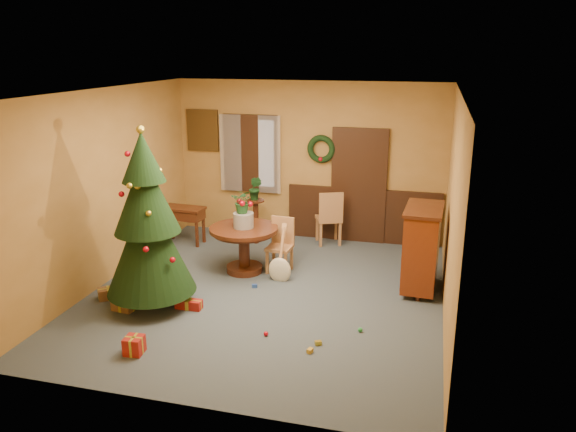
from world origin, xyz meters
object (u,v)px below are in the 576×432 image
(writing_desk, at_px, (184,216))
(christmas_tree, at_px, (148,224))
(chair_near, at_px, (281,243))
(dining_table, at_px, (244,241))
(sideboard, at_px, (422,246))

(writing_desk, bearing_deg, christmas_tree, -74.93)
(writing_desk, bearing_deg, chair_near, -21.81)
(dining_table, relative_size, sideboard, 0.85)
(christmas_tree, bearing_deg, writing_desk, 105.07)
(chair_near, xyz_separation_m, christmas_tree, (-1.39, -1.69, 0.72))
(sideboard, bearing_deg, dining_table, 179.76)
(dining_table, xyz_separation_m, sideboard, (2.74, -0.01, 0.16))
(dining_table, bearing_deg, sideboard, -0.24)
(dining_table, height_order, writing_desk, dining_table)
(dining_table, bearing_deg, chair_near, 20.30)
(christmas_tree, xyz_separation_m, writing_desk, (-0.68, 2.52, -0.68))
(writing_desk, relative_size, sideboard, 0.62)
(dining_table, relative_size, chair_near, 1.24)
(dining_table, height_order, chair_near, chair_near)
(writing_desk, xyz_separation_m, sideboard, (4.25, -1.04, 0.16))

